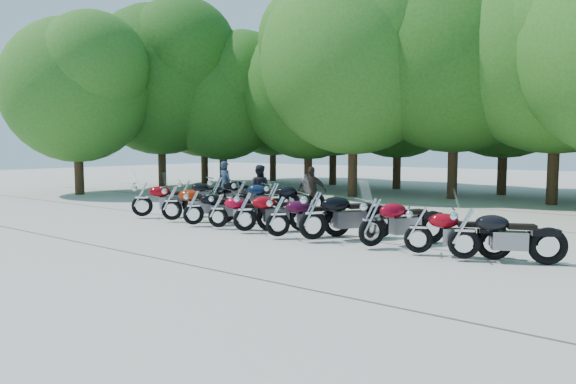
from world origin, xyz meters
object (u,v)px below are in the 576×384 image
Objects in this scene: motorcycle_8 at (419,228)px; motorcycle_12 at (241,195)px; rider_2 at (312,191)px; motorcycle_4 at (245,210)px; motorcycle_7 at (372,220)px; motorcycle_10 at (186,193)px; motorcycle_11 at (217,192)px; motorcycle_1 at (172,201)px; rider_1 at (259,189)px; motorcycle_13 at (273,198)px; motorcycle_9 at (464,231)px; motorcycle_5 at (278,215)px; motorcycle_6 at (313,214)px; motorcycle_2 at (193,206)px; motorcycle_3 at (218,209)px; rider_0 at (225,184)px; motorcycle_0 at (142,198)px.

motorcycle_12 is (-7.56, 2.56, 0.08)m from motorcycle_8.
motorcycle_12 is 2.46m from rider_2.
motorcycle_4 is 0.95× the size of motorcycle_7.
motorcycle_10 is 0.86× the size of motorcycle_11.
motorcycle_10 is at bearing 7.40° from motorcycle_1.
rider_1 is at bearing -13.66° from rider_2.
motorcycle_13 is (1.29, 0.16, -0.02)m from motorcycle_12.
motorcycle_11 reaches higher than motorcycle_12.
motorcycle_12 is (2.84, -0.03, 0.06)m from motorcycle_10.
motorcycle_8 is at bearing 65.38° from motorcycle_9.
motorcycle_11 is 1.06× the size of motorcycle_12.
motorcycle_5 is 4.55m from rider_2.
motorcycle_10 is 1.59m from motorcycle_11.
motorcycle_7 is 1.02× the size of motorcycle_13.
motorcycle_5 is at bearing 71.98° from motorcycle_8.
rider_1 reaches higher than motorcycle_6.
rider_1 reaches higher than motorcycle_11.
motorcycle_1 reaches higher than motorcycle_2.
motorcycle_6 is at bearing 34.74° from motorcycle_7.
motorcycle_5 is 2.56m from motorcycle_7.
motorcycle_12 is at bearing 31.26° from motorcycle_13.
rider_1 reaches higher than motorcycle_7.
motorcycle_4 is (2.00, 0.04, 0.03)m from motorcycle_2.
motorcycle_7 reaches higher than motorcycle_10.
motorcycle_10 is 4.13m from motorcycle_13.
rider_1 is 1.01× the size of rider_2.
motorcycle_3 is 3.97m from rider_1.
motorcycle_9 is (9.11, 0.02, -0.02)m from motorcycle_1.
motorcycle_8 is at bearing -135.74° from motorcycle_5.
motorcycle_6 is 2.70m from motorcycle_8.
motorcycle_2 is at bearing 127.08° from rider_0.
motorcycle_9 is at bearing -131.82° from motorcycle_12.
motorcycle_2 is 0.96× the size of motorcycle_9.
motorcycle_6 is 0.99× the size of motorcycle_11.
motorcycle_12 is 1.41× the size of rider_1.
motorcycle_7 is at bearing 67.21° from motorcycle_8.
motorcycle_10 is at bearing -30.16° from motorcycle_0.
motorcycle_10 is 2.84m from motorcycle_12.
rider_0 reaches higher than motorcycle_10.
motorcycle_1 is at bearing 31.92° from rider_2.
motorcycle_8 is at bearing -146.12° from motorcycle_2.
motorcycle_11 is (-1.88, 2.84, 0.12)m from motorcycle_2.
rider_0 is (-6.24, 4.49, 0.27)m from motorcycle_5.
motorcycle_2 is 1.27× the size of rider_2.
rider_1 is (1.26, 0.87, 0.13)m from motorcycle_11.
motorcycle_5 is 5.89m from motorcycle_11.
motorcycle_1 is 4.60m from rider_0.
motorcycle_2 is at bearing 36.17° from motorcycle_6.
rider_2 is (2.04, 0.38, -0.01)m from rider_1.
rider_0 is at bearing -28.36° from rider_2.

